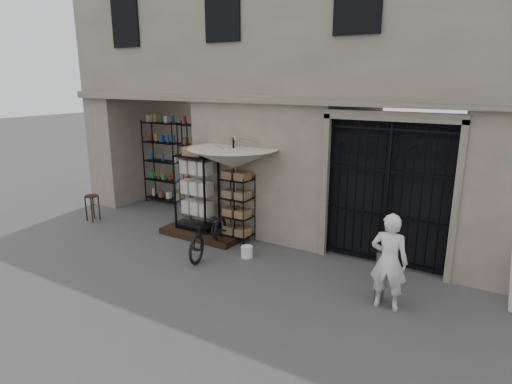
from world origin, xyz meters
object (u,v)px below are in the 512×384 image
Objects in this scene: market_umbrella at (233,153)px; wooden_stool at (92,207)px; white_bucket at (247,252)px; shopkeeper at (385,307)px; steel_bollard at (380,277)px; display_cabinet at (197,196)px; bicycle at (210,253)px; wire_rack at (237,209)px.

market_umbrella is 4.17× the size of wooden_stool.
white_bucket reaches higher than shopkeeper.
wooden_stool is at bearing 177.59° from steel_bollard.
steel_bollard is at bearing -7.86° from white_bucket.
display_cabinet is at bearing 168.30° from steel_bollard.
market_umbrella reaches higher than wooden_stool.
wooden_stool is (-4.84, -0.08, 0.24)m from white_bucket.
shopkeeper is (3.88, -0.31, 0.00)m from bicycle.
wooden_stool is at bearing -6.13° from shopkeeper.
steel_bollard is (3.73, -0.18, 0.45)m from bicycle.
steel_bollard is at bearing -42.86° from shopkeeper.
wire_rack is 1.21m from bicycle.
steel_bollard is 0.55× the size of shopkeeper.
white_bucket is 0.28× the size of steel_bollard.
bicycle is at bearing -164.53° from white_bucket.
bicycle is (0.98, -0.80, -0.96)m from display_cabinet.
display_cabinet is at bearing 12.00° from wooden_stool.
display_cabinet is at bearing -176.94° from market_umbrella.
display_cabinet is 1.24× the size of wire_rack.
white_bucket is 4.85m from wooden_stool.
white_bucket is at bearing -12.65° from shopkeeper.
market_umbrella is 2.26m from bicycle.
steel_bollard is at bearing -2.86° from display_cabinet.
steel_bollard reaches higher than wooden_stool.
wooden_stool is (-4.11, -0.78, -0.40)m from wire_rack.
shopkeeper is at bearing -25.42° from wire_rack.
wire_rack is 0.85× the size of bicycle.
steel_bollard is at bearing -2.41° from wooden_stool.
white_bucket is at bearing -51.57° from wire_rack.
shopkeeper is (7.91, -0.46, -0.37)m from wooden_stool.
display_cabinet is 2.79× the size of wooden_stool.
display_cabinet reaches higher than shopkeeper.
market_umbrella reaches higher than white_bucket.
white_bucket is at bearing -40.25° from market_umbrella.
wire_rack is at bearing 135.76° from white_bucket.
wooden_stool reaches higher than shopkeeper.
white_bucket is at bearing 172.14° from steel_bollard.
wire_rack is 3.82m from steel_bollard.
market_umbrella is at bearing -19.75° from shopkeeper.
white_bucket is (1.79, -0.57, -0.83)m from display_cabinet.
wooden_stool is (-4.03, 0.15, 0.37)m from bicycle.
market_umbrella is at bearing 72.47° from bicycle.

